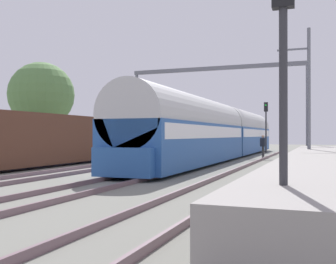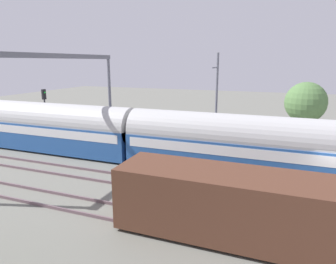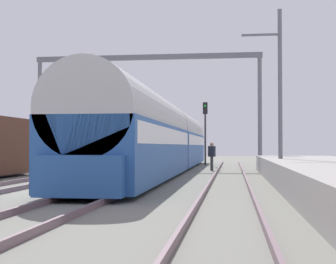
{
  "view_description": "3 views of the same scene",
  "coord_description": "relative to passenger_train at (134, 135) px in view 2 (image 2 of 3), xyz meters",
  "views": [
    {
      "loc": [
        8.89,
        -16.74,
        1.74
      ],
      "look_at": [
        1.92,
        1.7,
        1.87
      ],
      "focal_mm": 43.75,
      "sensor_mm": 36.0,
      "label": 1
    },
    {
      "loc": [
        -17.46,
        3.18,
        7.28
      ],
      "look_at": [
        0.97,
        10.21,
        2.66
      ],
      "focal_mm": 32.24,
      "sensor_mm": 36.0,
      "label": 2
    },
    {
      "loc": [
        5.91,
        -15.94,
        1.5
      ],
      "look_at": [
        0.96,
        23.07,
        2.57
      ],
      "focal_mm": 54.34,
      "sensor_mm": 36.0,
      "label": 3
    }
  ],
  "objects": [
    {
      "name": "platform",
      "position": [
        7.66,
        -11.31,
        -1.52
      ],
      "size": [
        4.4,
        28.0,
        0.9
      ],
      "color": "gray",
      "rests_on": "ground"
    },
    {
      "name": "freight_car",
      "position": [
        -7.68,
        -10.14,
        -0.5
      ],
      "size": [
        2.8,
        13.0,
        2.7
      ],
      "color": "#563323",
      "rests_on": "ground"
    },
    {
      "name": "tree_east_background",
      "position": [
        11.68,
        -12.18,
        1.54
      ],
      "size": [
        3.83,
        3.83,
        5.44
      ],
      "color": "#4C3826",
      "rests_on": "ground"
    },
    {
      "name": "passenger_train",
      "position": [
        0.0,
        0.0,
        0.0
      ],
      "size": [
        2.93,
        32.85,
        3.82
      ],
      "color": "#28569E",
      "rests_on": "ground"
    },
    {
      "name": "catenary_gantry",
      "position": [
        -1.92,
        5.53,
        3.9
      ],
      "size": [
        15.93,
        0.28,
        7.86
      ],
      "color": "slate",
      "rests_on": "ground"
    },
    {
      "name": "ground",
      "position": [
        -1.92,
        -13.31,
        -1.97
      ],
      "size": [
        120.0,
        120.0,
        0.0
      ],
      "primitive_type": "plane",
      "color": "slate"
    },
    {
      "name": "railway_signal_far",
      "position": [
        1.92,
        9.91,
        1.16
      ],
      "size": [
        0.36,
        0.3,
        4.86
      ],
      "color": "#2D2D33",
      "rests_on": "ground"
    },
    {
      "name": "catenary_pole_east_mid",
      "position": [
        6.19,
        -4.81,
        2.18
      ],
      "size": [
        1.9,
        0.2,
        8.0
      ],
      "color": "slate",
      "rests_on": "ground"
    },
    {
      "name": "person_crossing",
      "position": [
        2.75,
        1.58,
        -0.94
      ],
      "size": [
        0.46,
        0.38,
        1.73
      ],
      "rotation": [
        0.0,
        0.0,
        2.74
      ],
      "color": "#393939",
      "rests_on": "ground"
    },
    {
      "name": "track_far_east",
      "position": [
        3.84,
        -13.31,
        -1.89
      ],
      "size": [
        1.52,
        60.0,
        0.16
      ],
      "color": "#6F565E",
      "rests_on": "ground"
    },
    {
      "name": "track_east",
      "position": [
        0.0,
        -13.31,
        -1.89
      ],
      "size": [
        1.52,
        60.0,
        0.16
      ],
      "color": "#6F565E",
      "rests_on": "ground"
    }
  ]
}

